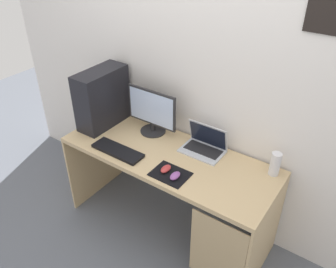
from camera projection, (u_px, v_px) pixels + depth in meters
The scene contains 11 objects.
ground_plane at pixel (168, 225), 3.02m from camera, with size 8.00×8.00×0.00m, color slate.
wall_back at pixel (196, 73), 2.56m from camera, with size 4.00×0.05×2.60m.
desk at pixel (169, 171), 2.66m from camera, with size 1.67×0.64×0.78m.
pc_tower at pixel (102, 98), 2.85m from camera, with size 0.20×0.46×0.48m, color black.
monitor at pixel (152, 112), 2.76m from camera, with size 0.45×0.21×0.38m.
laptop at pixel (204, 145), 2.62m from camera, with size 0.32×0.21×0.21m.
speaker at pixel (275, 164), 2.36m from camera, with size 0.07×0.07×0.17m, color silver.
keyboard at pixel (118, 151), 2.62m from camera, with size 0.42×0.14×0.02m, color black.
mousepad at pixel (170, 174), 2.40m from camera, with size 0.26×0.20×0.01m, color black.
mouse_left at pixel (166, 169), 2.42m from camera, with size 0.06×0.10×0.03m, color #B23333.
mouse_right at pixel (175, 176), 2.35m from camera, with size 0.06×0.10×0.03m, color #8C4C99.
Camera 1 is at (1.20, -1.72, 2.32)m, focal length 36.96 mm.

